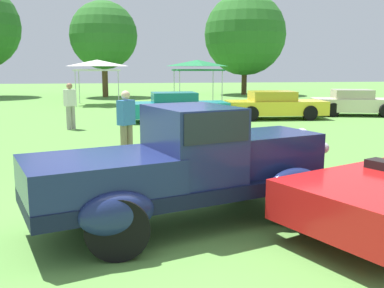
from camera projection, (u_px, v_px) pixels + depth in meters
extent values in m
plane|color=#568C3D|center=(156.00, 233.00, 6.03)|extent=(120.00, 120.00, 0.00)
cube|color=black|center=(185.00, 186.00, 6.30)|extent=(4.63, 2.73, 0.20)
cube|color=navy|center=(260.00, 152.00, 6.83)|extent=(1.88, 1.54, 0.60)
ellipsoid|color=silver|center=(302.00, 149.00, 7.22)|extent=(0.31, 0.54, 0.68)
cube|color=navy|center=(192.00, 143.00, 6.24)|extent=(1.42, 1.63, 1.04)
cube|color=black|center=(192.00, 122.00, 6.19)|extent=(1.34, 1.63, 0.40)
cube|color=navy|center=(99.00, 175.00, 5.68)|extent=(2.25, 1.93, 0.48)
ellipsoid|color=navy|center=(238.00, 166.00, 7.56)|extent=(0.99, 0.63, 0.52)
ellipsoid|color=navy|center=(294.00, 186.00, 6.30)|extent=(0.99, 0.63, 0.52)
ellipsoid|color=navy|center=(86.00, 185.00, 6.36)|extent=(0.99, 0.63, 0.52)
ellipsoid|color=navy|center=(117.00, 214.00, 5.10)|extent=(0.99, 0.63, 0.52)
sphere|color=silver|center=(287.00, 140.00, 7.61)|extent=(0.18, 0.18, 0.18)
sphere|color=silver|center=(323.00, 148.00, 6.84)|extent=(0.18, 0.18, 0.18)
cylinder|color=black|center=(238.00, 176.00, 7.59)|extent=(0.76, 0.24, 0.76)
cylinder|color=black|center=(293.00, 198.00, 6.33)|extent=(0.76, 0.24, 0.76)
cylinder|color=black|center=(86.00, 197.00, 6.39)|extent=(0.76, 0.24, 0.76)
cylinder|color=black|center=(118.00, 228.00, 5.13)|extent=(0.76, 0.24, 0.76)
cylinder|color=black|center=(314.00, 207.00, 6.06)|extent=(0.66, 0.20, 0.66)
cube|color=teal|center=(178.00, 109.00, 18.50)|extent=(4.16, 1.74, 0.60)
cube|color=#146A6E|center=(174.00, 98.00, 18.38)|extent=(1.84, 1.47, 0.44)
cylinder|color=black|center=(211.00, 115.00, 18.00)|extent=(0.64, 0.22, 0.64)
cylinder|color=black|center=(150.00, 116.00, 17.56)|extent=(0.64, 0.22, 0.64)
cube|color=yellow|center=(275.00, 107.00, 19.41)|extent=(4.39, 1.95, 0.60)
cube|color=gold|center=(272.00, 96.00, 19.30)|extent=(1.98, 1.56, 0.44)
cylinder|color=black|center=(310.00, 113.00, 18.81)|extent=(0.64, 0.22, 0.64)
cylinder|color=black|center=(251.00, 114.00, 18.55)|extent=(0.64, 0.22, 0.64)
cube|color=beige|center=(355.00, 105.00, 20.80)|extent=(4.22, 2.66, 0.60)
cube|color=#B3AB8E|center=(352.00, 94.00, 20.73)|extent=(2.04, 1.85, 0.44)
cylinder|color=black|center=(333.00, 110.00, 20.19)|extent=(0.64, 0.22, 0.64)
cylinder|color=#9E998E|center=(69.00, 118.00, 15.97)|extent=(0.16, 0.16, 0.86)
cylinder|color=#9E998E|center=(73.00, 117.00, 16.13)|extent=(0.16, 0.16, 0.86)
cube|color=silver|center=(70.00, 98.00, 15.93)|extent=(0.46, 0.45, 0.60)
sphere|color=#936B4C|center=(69.00, 86.00, 15.85)|extent=(0.22, 0.22, 0.22)
cylinder|color=#7F7056|center=(124.00, 143.00, 10.70)|extent=(0.16, 0.16, 0.86)
cylinder|color=#7F7056|center=(130.00, 142.00, 10.86)|extent=(0.16, 0.16, 0.86)
cube|color=#336BB2|center=(126.00, 113.00, 10.65)|extent=(0.46, 0.45, 0.60)
sphere|color=beige|center=(126.00, 95.00, 10.58)|extent=(0.22, 0.22, 0.22)
cylinder|color=#B7B7BC|center=(118.00, 87.00, 27.99)|extent=(0.05, 0.05, 2.05)
cylinder|color=#B7B7BC|center=(119.00, 89.00, 25.62)|extent=(0.05, 0.05, 2.05)
cylinder|color=#B7B7BC|center=(79.00, 87.00, 27.59)|extent=(0.05, 0.05, 2.05)
cylinder|color=#B7B7BC|center=(76.00, 89.00, 25.22)|extent=(0.05, 0.05, 2.05)
cube|color=silver|center=(98.00, 70.00, 26.42)|extent=(2.71, 2.71, 0.10)
pyramid|color=silver|center=(97.00, 63.00, 26.35)|extent=(2.65, 2.65, 0.38)
cylinder|color=#B7B7BC|center=(213.00, 87.00, 28.34)|extent=(0.05, 0.05, 2.05)
cylinder|color=#B7B7BC|center=(222.00, 89.00, 25.88)|extent=(0.05, 0.05, 2.05)
cylinder|color=#B7B7BC|center=(174.00, 87.00, 27.93)|extent=(0.05, 0.05, 2.05)
cylinder|color=#B7B7BC|center=(180.00, 89.00, 25.47)|extent=(0.05, 0.05, 2.05)
cube|color=#1E703D|center=(197.00, 70.00, 26.72)|extent=(2.81, 2.81, 0.10)
pyramid|color=#1E703D|center=(197.00, 63.00, 26.65)|extent=(2.76, 2.76, 0.38)
cylinder|color=brown|center=(105.00, 76.00, 33.67)|extent=(0.44, 0.44, 3.26)
sphere|color=#286623|center=(104.00, 35.00, 33.15)|extent=(5.09, 5.09, 5.09)
cylinder|color=#47331E|center=(244.00, 76.00, 36.85)|extent=(0.44, 0.44, 3.12)
sphere|color=#286623|center=(245.00, 34.00, 36.27)|extent=(6.73, 6.73, 6.73)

